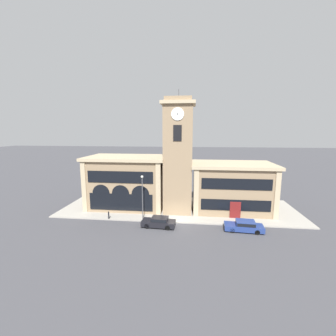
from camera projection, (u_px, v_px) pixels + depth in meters
name	position (u px, v px, depth m)	size (l,w,h in m)	color
ground_plane	(176.00, 223.00, 30.49)	(300.00, 300.00, 0.00)	#424247
sidewalk_kerb	(178.00, 208.00, 36.28)	(36.85, 11.82, 0.15)	#A39E93
clock_tower	(178.00, 157.00, 33.59)	(4.88, 4.88, 18.32)	#937A5B
town_hall_left_wing	(127.00, 182.00, 36.72)	(12.73, 8.02, 8.38)	#937A5B
town_hall_right_wing	(232.00, 187.00, 35.00)	(12.47, 8.02, 7.52)	#937A5B
parked_car_near	(159.00, 222.00, 29.24)	(4.46, 2.06, 1.33)	black
parked_car_mid	(244.00, 226.00, 28.07)	(4.84, 2.19, 1.32)	navy
street_lamp	(142.00, 191.00, 30.85)	(0.36, 0.36, 6.26)	#4C4C51
bollard	(109.00, 215.00, 31.63)	(0.18, 0.18, 1.06)	black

